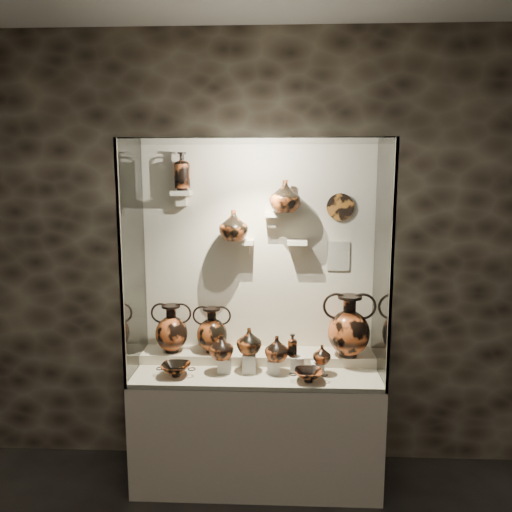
% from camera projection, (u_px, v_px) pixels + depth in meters
% --- Properties ---
extents(wall_back, '(5.00, 0.02, 3.20)m').
position_uv_depth(wall_back, '(258.00, 254.00, 3.69)').
color(wall_back, black).
rests_on(wall_back, ground).
extents(plinth, '(1.70, 0.60, 0.80)m').
position_uv_depth(plinth, '(257.00, 427.00, 3.56)').
color(plinth, beige).
rests_on(plinth, floor).
extents(front_tier, '(1.68, 0.58, 0.03)m').
position_uv_depth(front_tier, '(257.00, 372.00, 3.49)').
color(front_tier, beige).
rests_on(front_tier, plinth).
extents(rear_tier, '(1.70, 0.25, 0.10)m').
position_uv_depth(rear_tier, '(258.00, 358.00, 3.66)').
color(rear_tier, beige).
rests_on(rear_tier, plinth).
extents(back_panel, '(1.70, 0.03, 1.60)m').
position_uv_depth(back_panel, '(258.00, 254.00, 3.68)').
color(back_panel, beige).
rests_on(back_panel, plinth).
extents(glass_front, '(1.70, 0.01, 1.60)m').
position_uv_depth(glass_front, '(255.00, 269.00, 3.08)').
color(glass_front, white).
rests_on(glass_front, plinth).
extents(glass_left, '(0.01, 0.60, 1.60)m').
position_uv_depth(glass_left, '(133.00, 260.00, 3.41)').
color(glass_left, white).
rests_on(glass_left, plinth).
extents(glass_right, '(0.01, 0.60, 1.60)m').
position_uv_depth(glass_right, '(383.00, 262.00, 3.33)').
color(glass_right, white).
rests_on(glass_right, plinth).
extents(glass_top, '(1.70, 0.60, 0.01)m').
position_uv_depth(glass_top, '(257.00, 141.00, 3.24)').
color(glass_top, white).
rests_on(glass_top, back_panel).
extents(frame_post_left, '(0.02, 0.02, 1.60)m').
position_uv_depth(frame_post_left, '(121.00, 268.00, 3.12)').
color(frame_post_left, gray).
rests_on(frame_post_left, plinth).
extents(frame_post_right, '(0.02, 0.02, 1.60)m').
position_uv_depth(frame_post_right, '(392.00, 270.00, 3.05)').
color(frame_post_right, gray).
rests_on(frame_post_right, plinth).
extents(pedestal_a, '(0.09, 0.09, 0.10)m').
position_uv_depth(pedestal_a, '(225.00, 365.00, 3.44)').
color(pedestal_a, silver).
rests_on(pedestal_a, front_tier).
extents(pedestal_b, '(0.09, 0.09, 0.13)m').
position_uv_depth(pedestal_b, '(249.00, 363.00, 3.43)').
color(pedestal_b, silver).
rests_on(pedestal_b, front_tier).
extents(pedestal_c, '(0.09, 0.09, 0.09)m').
position_uv_depth(pedestal_c, '(274.00, 366.00, 3.43)').
color(pedestal_c, silver).
rests_on(pedestal_c, front_tier).
extents(pedestal_d, '(0.09, 0.09, 0.12)m').
position_uv_depth(pedestal_d, '(297.00, 365.00, 3.42)').
color(pedestal_d, silver).
rests_on(pedestal_d, front_tier).
extents(pedestal_e, '(0.09, 0.09, 0.08)m').
position_uv_depth(pedestal_e, '(317.00, 368.00, 3.42)').
color(pedestal_e, silver).
rests_on(pedestal_e, front_tier).
extents(bracket_ul, '(0.14, 0.12, 0.04)m').
position_uv_depth(bracket_ul, '(181.00, 193.00, 3.56)').
color(bracket_ul, beige).
rests_on(bracket_ul, back_panel).
extents(bracket_ca, '(0.14, 0.12, 0.04)m').
position_uv_depth(bracket_ca, '(244.00, 242.00, 3.60)').
color(bracket_ca, beige).
rests_on(bracket_ca, back_panel).
extents(bracket_cb, '(0.10, 0.12, 0.04)m').
position_uv_depth(bracket_cb, '(272.00, 214.00, 3.56)').
color(bracket_cb, beige).
rests_on(bracket_cb, back_panel).
extents(bracket_cc, '(0.14, 0.12, 0.04)m').
position_uv_depth(bracket_cc, '(297.00, 242.00, 3.58)').
color(bracket_cc, beige).
rests_on(bracket_cc, back_panel).
extents(amphora_left, '(0.33, 0.33, 0.35)m').
position_uv_depth(amphora_left, '(172.00, 328.00, 3.63)').
color(amphora_left, '#B24E22').
rests_on(amphora_left, rear_tier).
extents(amphora_mid, '(0.31, 0.31, 0.33)m').
position_uv_depth(amphora_mid, '(212.00, 330.00, 3.62)').
color(amphora_mid, '#A4481C').
rests_on(amphora_mid, rear_tier).
extents(amphora_right, '(0.42, 0.42, 0.45)m').
position_uv_depth(amphora_right, '(349.00, 326.00, 3.53)').
color(amphora_right, '#B24E22').
rests_on(amphora_right, rear_tier).
extents(jug_a, '(0.20, 0.20, 0.18)m').
position_uv_depth(jug_a, '(221.00, 346.00, 3.41)').
color(jug_a, '#B24E22').
rests_on(jug_a, pedestal_a).
extents(jug_b, '(0.23, 0.23, 0.18)m').
position_uv_depth(jug_b, '(249.00, 341.00, 3.42)').
color(jug_b, '#A4481C').
rests_on(jug_b, pedestal_b).
extents(jug_c, '(0.19, 0.19, 0.17)m').
position_uv_depth(jug_c, '(277.00, 348.00, 3.40)').
color(jug_c, '#B24E22').
rests_on(jug_c, pedestal_c).
extents(jug_e, '(0.16, 0.16, 0.13)m').
position_uv_depth(jug_e, '(322.00, 354.00, 3.39)').
color(jug_e, '#B24E22').
rests_on(jug_e, pedestal_e).
extents(lekythos_small, '(0.08, 0.08, 0.18)m').
position_uv_depth(lekythos_small, '(292.00, 344.00, 3.40)').
color(lekythos_small, '#A4481C').
rests_on(lekythos_small, pedestal_d).
extents(kylix_left, '(0.30, 0.27, 0.10)m').
position_uv_depth(kylix_left, '(176.00, 369.00, 3.37)').
color(kylix_left, '#A4481C').
rests_on(kylix_left, front_tier).
extents(kylix_right, '(0.28, 0.25, 0.10)m').
position_uv_depth(kylix_right, '(309.00, 374.00, 3.28)').
color(kylix_right, '#B24E22').
rests_on(kylix_right, front_tier).
extents(lekythos_tall, '(0.13, 0.13, 0.30)m').
position_uv_depth(lekythos_tall, '(182.00, 169.00, 3.51)').
color(lekythos_tall, '#B24E22').
rests_on(lekythos_tall, bracket_ul).
extents(ovoid_vase_a, '(0.26, 0.26, 0.22)m').
position_uv_depth(ovoid_vase_a, '(234.00, 225.00, 3.53)').
color(ovoid_vase_a, '#A4481C').
rests_on(ovoid_vase_a, bracket_ca).
extents(ovoid_vase_b, '(0.22, 0.22, 0.23)m').
position_uv_depth(ovoid_vase_b, '(285.00, 196.00, 3.47)').
color(ovoid_vase_b, '#A4481C').
rests_on(ovoid_vase_b, bracket_cb).
extents(wall_plate, '(0.20, 0.02, 0.20)m').
position_uv_depth(wall_plate, '(340.00, 207.00, 3.57)').
color(wall_plate, '#9A591E').
rests_on(wall_plate, back_panel).
extents(info_placard, '(0.16, 0.01, 0.22)m').
position_uv_depth(info_placard, '(338.00, 256.00, 3.64)').
color(info_placard, beige).
rests_on(info_placard, back_panel).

